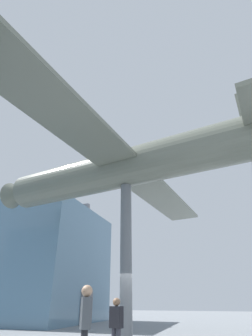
{
  "coord_description": "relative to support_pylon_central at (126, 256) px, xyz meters",
  "views": [
    {
      "loc": [
        -10.95,
        -3.62,
        1.52
      ],
      "look_at": [
        0.0,
        0.0,
        7.38
      ],
      "focal_mm": 28.0,
      "sensor_mm": 36.0,
      "label": 1
    }
  ],
  "objects": [
    {
      "name": "visitor_second",
      "position": [
        -4.26,
        -0.36,
        -2.11
      ],
      "size": [
        0.45,
        0.41,
        1.88
      ],
      "rotation": [
        0.0,
        0.0,
        0.59
      ],
      "color": "#232328",
      "rests_on": "ground_plane"
    },
    {
      "name": "visitor_person",
      "position": [
        -2.19,
        -0.41,
        -2.3
      ],
      "size": [
        0.33,
        0.45,
        1.6
      ],
      "rotation": [
        0.0,
        0.0,
        1.27
      ],
      "color": "#383842",
      "rests_on": "ground_plane"
    },
    {
      "name": "suspended_airplane",
      "position": [
        0.04,
        0.25,
        4.17
      ],
      "size": [
        19.86,
        15.41,
        3.28
      ],
      "rotation": [
        0.0,
        0.0,
        -0.17
      ],
      "color": "slate",
      "rests_on": "support_pylon_central"
    },
    {
      "name": "glass_pavilion_right",
      "position": [
        8.93,
        11.92,
        1.06
      ],
      "size": [
        9.52,
        11.8,
        9.14
      ],
      "color": "#60849E",
      "rests_on": "ground_plane"
    },
    {
      "name": "support_pylon_central",
      "position": [
        0.0,
        0.0,
        0.0
      ],
      "size": [
        0.5,
        0.5,
        6.43
      ],
      "color": "slate",
      "rests_on": "ground_plane"
    }
  ]
}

